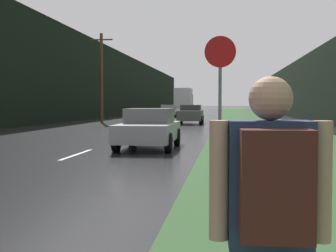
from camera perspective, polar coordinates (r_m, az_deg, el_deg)
name	(u,v)px	position (r m, az deg, el deg)	size (l,w,h in m)	color
grass_verge	(253,122)	(39.07, 10.31, 0.47)	(6.00, 240.00, 0.02)	#33562D
lane_stripe_c	(77,154)	(14.48, -11.07, -3.42)	(0.12, 3.00, 0.01)	silver
lane_stripe_d	(126,138)	(21.22, -5.18, -1.42)	(0.12, 3.00, 0.01)	silver
treeline_far_side	(93,80)	(51.05, -9.14, 5.51)	(2.00, 140.00, 8.04)	black
treeline_near_side	(307,89)	(49.68, 16.63, 4.34)	(2.00, 140.00, 6.02)	black
utility_pole_far	(102,77)	(37.56, -8.10, 5.98)	(1.80, 0.24, 7.08)	#4C3823
stop_sign	(220,91)	(10.12, 6.36, 4.30)	(0.67, 0.07, 2.99)	slate
hitchhiker_with_backpack	(270,226)	(2.33, 12.38, -11.87)	(0.58, 0.42, 1.68)	#1E2847
car_passing_near	(149,128)	(16.17, -2.33, -0.28)	(1.89, 4.19, 1.38)	#9E9EA3
car_passing_far	(191,114)	(35.31, 2.78, 1.44)	(1.84, 4.17, 1.44)	#4C514C
car_oncoming	(169,111)	(52.65, 0.14, 1.84)	(1.95, 4.53, 1.38)	#BCBCBC
delivery_truck	(184,101)	(71.22, 1.95, 3.11)	(2.56, 7.28, 3.80)	gray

